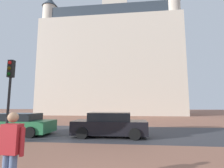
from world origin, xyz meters
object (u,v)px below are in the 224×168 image
car_black (110,125)px  traffic_light_pole (10,84)px  car_green (18,124)px  person_skater (11,149)px

car_black → traffic_light_pole: size_ratio=1.05×
car_green → person_skater: bearing=-55.0°
car_black → traffic_light_pole: bearing=-153.5°
person_skater → traffic_light_pole: (-3.57, 4.31, 1.99)m
person_skater → car_green: (-4.71, 6.72, -0.30)m
car_green → traffic_light_pole: size_ratio=1.07×
person_skater → traffic_light_pole: bearing=129.6°
person_skater → car_green: 8.21m
car_black → traffic_light_pole: 5.86m
car_green → car_black: car_black is taller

